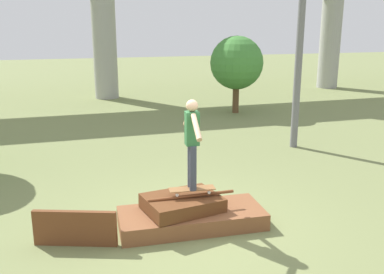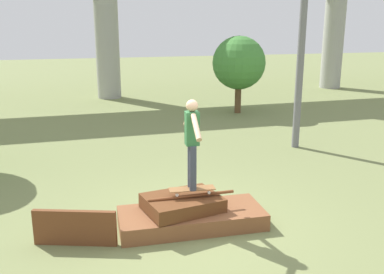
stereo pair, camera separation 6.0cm
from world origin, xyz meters
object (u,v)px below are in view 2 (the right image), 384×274
Objects in this scene: skater at (192,138)px; tree_behind_right at (239,63)px; skateboard at (192,189)px; utility_pole at (304,8)px.

tree_behind_right is at bearing 63.32° from skater.
skater is at bearing 90.00° from skateboard.
skateboard is 10.10m from tree_behind_right.
skater is at bearing -116.68° from tree_behind_right.
tree_behind_right is (4.50, 8.95, 0.40)m from skater.
tree_behind_right reaches higher than skateboard.
utility_pole is at bearing 42.78° from skateboard.
skater is 0.21× the size of utility_pole.
utility_pole reaches higher than skater.
skater is (0.00, 0.00, 0.90)m from skateboard.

